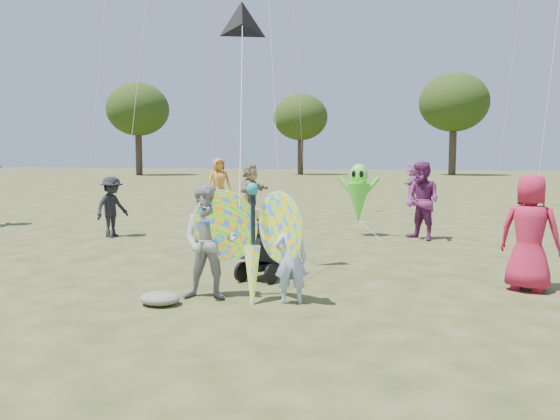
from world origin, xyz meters
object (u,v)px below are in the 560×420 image
object	(u,v)px
crowd_a	(530,233)
butterfly_kite	(252,242)
child_girl	(291,259)
jogging_stroller	(265,239)
alien_kite	(358,196)
crowd_b	(112,207)
crowd_g	(219,182)
crowd_j	(413,184)
crowd_d	(251,191)
crowd_e	(422,201)
adult_man	(209,242)

from	to	relation	value
crowd_a	butterfly_kite	xyz separation A→B (m)	(-3.52, -1.72, -0.04)
child_girl	butterfly_kite	distance (m)	0.55
jogging_stroller	alien_kite	world-z (taller)	alien_kite
crowd_b	crowd_g	size ratio (longest dim) A/B	0.77
butterfly_kite	alien_kite	xyz separation A→B (m)	(0.31, 6.35, 0.18)
crowd_g	crowd_b	bearing A→B (deg)	-122.34
crowd_j	alien_kite	size ratio (longest dim) A/B	0.95
crowd_a	crowd_b	bearing A→B (deg)	-0.17
crowd_d	crowd_e	xyz separation A→B (m)	(5.30, -2.90, 0.05)
child_girl	crowd_j	distance (m)	15.65
adult_man	crowd_j	size ratio (longest dim) A/B	0.93
adult_man	crowd_b	world-z (taller)	adult_man
crowd_b	alien_kite	bearing A→B (deg)	-59.73
adult_man	jogging_stroller	distance (m)	1.51
crowd_b	jogging_stroller	world-z (taller)	crowd_b
butterfly_kite	adult_man	bearing A→B (deg)	-172.96
butterfly_kite	crowd_j	bearing A→B (deg)	86.69
crowd_g	butterfly_kite	size ratio (longest dim) A/B	1.06
crowd_b	butterfly_kite	distance (m)	6.89
crowd_b	crowd_d	xyz separation A→B (m)	(1.75, 4.66, 0.14)
crowd_a	crowd_j	bearing A→B (deg)	-62.18
crowd_a	crowd_j	xyz separation A→B (m)	(-2.62, 13.96, -0.01)
child_girl	crowd_e	distance (m)	6.32
crowd_b	crowd_d	size ratio (longest dim) A/B	0.84
crowd_d	crowd_j	distance (m)	7.90
crowd_d	crowd_j	xyz separation A→B (m)	(4.40, 6.56, -0.03)
crowd_e	jogging_stroller	bearing A→B (deg)	-76.51
crowd_g	crowd_j	size ratio (longest dim) A/B	1.13
crowd_d	crowd_g	bearing A→B (deg)	43.91
child_girl	butterfly_kite	xyz separation A→B (m)	(-0.51, -0.05, 0.21)
crowd_d	crowd_g	xyz separation A→B (m)	(-2.72, 3.70, 0.08)
adult_man	crowd_d	distance (m)	9.64
crowd_a	butterfly_kite	bearing A→B (deg)	43.25
child_girl	jogging_stroller	size ratio (longest dim) A/B	1.02
adult_man	butterfly_kite	xyz separation A→B (m)	(0.59, 0.07, 0.02)
crowd_e	alien_kite	distance (m)	1.50
crowd_d	alien_kite	xyz separation A→B (m)	(3.81, -2.77, 0.12)
crowd_d	crowd_e	bearing A→B (deg)	-111.04
child_girl	alien_kite	bearing A→B (deg)	-109.82
alien_kite	child_girl	bearing A→B (deg)	-88.22
child_girl	jogging_stroller	world-z (taller)	child_girl
crowd_d	crowd_j	bearing A→B (deg)	-26.25
crowd_d	crowd_j	size ratio (longest dim) A/B	1.04
crowd_a	crowd_g	size ratio (longest dim) A/B	0.89
child_girl	crowd_d	distance (m)	9.92
crowd_a	crowd_d	bearing A→B (deg)	-29.31
adult_man	jogging_stroller	world-z (taller)	adult_man
child_girl	crowd_d	xyz separation A→B (m)	(-4.00, 9.08, 0.28)
crowd_g	jogging_stroller	bearing A→B (deg)	-101.62
butterfly_kite	crowd_e	bearing A→B (deg)	73.82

